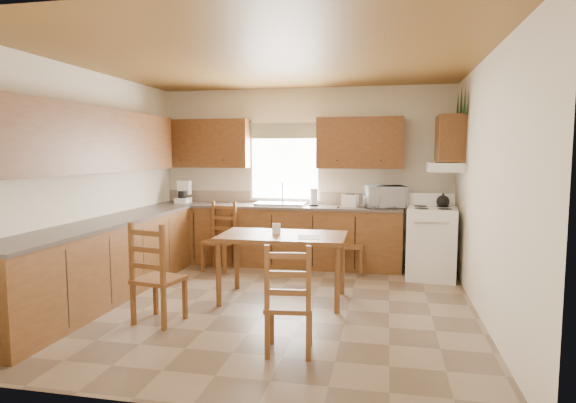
% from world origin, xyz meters
% --- Properties ---
extents(floor, '(4.50, 4.50, 0.00)m').
position_xyz_m(floor, '(0.00, 0.00, 0.00)').
color(floor, '#836E57').
rests_on(floor, ground).
extents(ceiling, '(4.50, 4.50, 0.00)m').
position_xyz_m(ceiling, '(0.00, 0.00, 2.70)').
color(ceiling, olive).
rests_on(ceiling, floor).
extents(wall_left, '(4.50, 4.50, 0.00)m').
position_xyz_m(wall_left, '(-2.25, 0.00, 1.35)').
color(wall_left, beige).
rests_on(wall_left, floor).
extents(wall_right, '(4.50, 4.50, 0.00)m').
position_xyz_m(wall_right, '(2.25, 0.00, 1.35)').
color(wall_right, beige).
rests_on(wall_right, floor).
extents(wall_back, '(4.50, 4.50, 0.00)m').
position_xyz_m(wall_back, '(0.00, 2.25, 1.35)').
color(wall_back, beige).
rests_on(wall_back, floor).
extents(wall_front, '(4.50, 4.50, 0.00)m').
position_xyz_m(wall_front, '(0.00, -2.25, 1.35)').
color(wall_front, beige).
rests_on(wall_front, floor).
extents(lower_cab_back, '(3.75, 0.60, 0.88)m').
position_xyz_m(lower_cab_back, '(-0.38, 1.95, 0.44)').
color(lower_cab_back, brown).
rests_on(lower_cab_back, floor).
extents(lower_cab_left, '(0.60, 3.60, 0.88)m').
position_xyz_m(lower_cab_left, '(-1.95, -0.15, 0.44)').
color(lower_cab_left, brown).
rests_on(lower_cab_left, floor).
extents(counter_back, '(3.75, 0.63, 0.04)m').
position_xyz_m(counter_back, '(-0.38, 1.95, 0.90)').
color(counter_back, '#554943').
rests_on(counter_back, lower_cab_back).
extents(counter_left, '(0.63, 3.60, 0.04)m').
position_xyz_m(counter_left, '(-1.95, -0.15, 0.90)').
color(counter_left, '#554943').
rests_on(counter_left, lower_cab_left).
extents(backsplash, '(3.75, 0.01, 0.18)m').
position_xyz_m(backsplash, '(-0.38, 2.24, 1.01)').
color(backsplash, gray).
rests_on(backsplash, counter_back).
extents(upper_cab_back_left, '(1.41, 0.33, 0.75)m').
position_xyz_m(upper_cab_back_left, '(-1.55, 2.08, 1.85)').
color(upper_cab_back_left, brown).
rests_on(upper_cab_back_left, wall_back).
extents(upper_cab_back_right, '(1.25, 0.33, 0.75)m').
position_xyz_m(upper_cab_back_right, '(0.86, 2.08, 1.85)').
color(upper_cab_back_right, brown).
rests_on(upper_cab_back_right, wall_back).
extents(upper_cab_left, '(0.33, 3.60, 0.75)m').
position_xyz_m(upper_cab_left, '(-2.08, -0.15, 1.85)').
color(upper_cab_left, brown).
rests_on(upper_cab_left, wall_left).
extents(upper_cab_stove, '(0.33, 0.62, 0.62)m').
position_xyz_m(upper_cab_stove, '(2.08, 1.65, 1.90)').
color(upper_cab_stove, brown).
rests_on(upper_cab_stove, wall_right).
extents(range_hood, '(0.44, 0.62, 0.12)m').
position_xyz_m(range_hood, '(2.03, 1.65, 1.52)').
color(range_hood, white).
rests_on(range_hood, wall_right).
extents(window_frame, '(1.13, 0.02, 1.18)m').
position_xyz_m(window_frame, '(-0.30, 2.22, 1.55)').
color(window_frame, white).
rests_on(window_frame, wall_back).
extents(window_pane, '(1.05, 0.01, 1.10)m').
position_xyz_m(window_pane, '(-0.30, 2.21, 1.55)').
color(window_pane, white).
rests_on(window_pane, wall_back).
extents(window_valance, '(1.19, 0.01, 0.24)m').
position_xyz_m(window_valance, '(-0.30, 2.19, 2.05)').
color(window_valance, '#405730').
rests_on(window_valance, wall_back).
extents(sink_basin, '(0.75, 0.45, 0.04)m').
position_xyz_m(sink_basin, '(-0.30, 1.95, 0.94)').
color(sink_basin, silver).
rests_on(sink_basin, counter_back).
extents(pine_decal_a, '(0.22, 0.22, 0.36)m').
position_xyz_m(pine_decal_a, '(2.21, 1.33, 2.38)').
color(pine_decal_a, '#153817').
rests_on(pine_decal_a, wall_right).
extents(pine_decal_b, '(0.22, 0.22, 0.36)m').
position_xyz_m(pine_decal_b, '(2.21, 1.65, 2.42)').
color(pine_decal_b, '#153817').
rests_on(pine_decal_b, wall_right).
extents(pine_decal_c, '(0.22, 0.22, 0.36)m').
position_xyz_m(pine_decal_c, '(2.21, 1.97, 2.38)').
color(pine_decal_c, '#153817').
rests_on(pine_decal_c, wall_right).
extents(stove, '(0.70, 0.72, 0.95)m').
position_xyz_m(stove, '(1.88, 1.61, 0.48)').
color(stove, white).
rests_on(stove, floor).
extents(coffeemaker, '(0.26, 0.29, 0.37)m').
position_xyz_m(coffeemaker, '(-1.90, 1.97, 1.10)').
color(coffeemaker, white).
rests_on(coffeemaker, counter_back).
extents(paper_towel, '(0.12, 0.12, 0.26)m').
position_xyz_m(paper_towel, '(0.20, 1.95, 1.05)').
color(paper_towel, white).
rests_on(paper_towel, counter_back).
extents(toaster, '(0.25, 0.20, 0.18)m').
position_xyz_m(toaster, '(0.74, 1.94, 1.01)').
color(toaster, white).
rests_on(toaster, counter_back).
extents(microwave, '(0.61, 0.51, 0.32)m').
position_xyz_m(microwave, '(1.25, 1.95, 1.08)').
color(microwave, white).
rests_on(microwave, counter_back).
extents(dining_table, '(1.46, 0.85, 0.77)m').
position_xyz_m(dining_table, '(0.10, 0.23, 0.39)').
color(dining_table, brown).
rests_on(dining_table, floor).
extents(chair_near_left, '(0.50, 0.48, 1.02)m').
position_xyz_m(chair_near_left, '(-0.96, -0.74, 0.51)').
color(chair_near_left, brown).
rests_on(chair_near_left, floor).
extents(chair_near_right, '(0.44, 0.43, 0.96)m').
position_xyz_m(chair_near_right, '(0.47, -1.21, 0.48)').
color(chair_near_right, brown).
rests_on(chair_near_right, floor).
extents(chair_far_left, '(0.47, 0.45, 0.99)m').
position_xyz_m(chair_far_left, '(-1.11, 1.42, 0.49)').
color(chair_far_left, brown).
rests_on(chair_far_left, floor).
extents(chair_far_right, '(0.41, 0.39, 0.94)m').
position_xyz_m(chair_far_right, '(0.76, 1.62, 0.47)').
color(chair_far_right, brown).
rests_on(chair_far_right, floor).
extents(table_paper, '(0.28, 0.34, 0.00)m').
position_xyz_m(table_paper, '(0.42, 0.10, 0.78)').
color(table_paper, white).
rests_on(table_paper, dining_table).
extents(table_card, '(0.10, 0.03, 0.13)m').
position_xyz_m(table_card, '(0.03, 0.23, 0.84)').
color(table_card, white).
rests_on(table_card, dining_table).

